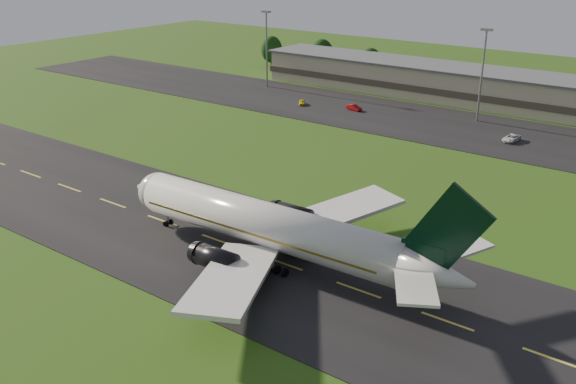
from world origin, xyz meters
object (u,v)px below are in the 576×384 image
Objects in this scene: light_mast_west at (267,40)px; service_vehicle_b at (354,107)px; airliner at (272,227)px; light_mast_centre at (483,64)px; service_vehicle_c at (511,138)px; terminal at (510,92)px; service_vehicle_a at (302,102)px.

light_mast_west reaches higher than service_vehicle_b.
light_mast_centre is at bearing 91.27° from airliner.
airliner reaches higher than service_vehicle_c.
light_mast_west reaches higher than airliner.
light_mast_west reaches higher than service_vehicle_c.
light_mast_centre reaches higher than airliner.
light_mast_centre is 30.71m from service_vehicle_b.
terminal reaches higher than service_vehicle_a.
light_mast_west is 1.00× the size of light_mast_centre.
airliner is 81.85m from service_vehicle_a.
light_mast_west is (-61.40, -16.18, 8.75)m from terminal.
terminal is at bearing 14.76° from light_mast_west.
terminal reaches higher than service_vehicle_b.
service_vehicle_a is at bearing -164.32° from light_mast_centre.
light_mast_west is (-64.19, 79.97, 8.08)m from airliner.
service_vehicle_a is (-40.12, -11.26, -12.05)m from light_mast_centre.
airliner is 2.52× the size of light_mast_west.
airliner reaches higher than terminal.
light_mast_centre is 43.38m from service_vehicle_a.
terminal is at bearing -1.72° from service_vehicle_a.
light_mast_centre is 19.84m from service_vehicle_c.
service_vehicle_c is (7.26, 69.03, -3.88)m from airliner.
service_vehicle_a is 51.57m from service_vehicle_c.
service_vehicle_b is at bearing -139.26° from terminal.
light_mast_west is 5.94× the size of service_vehicle_a.
light_mast_centre is 4.13× the size of service_vehicle_c.
terminal is 37.67m from service_vehicle_b.
terminal reaches higher than service_vehicle_c.
airliner is 10.41× the size of service_vehicle_c.
service_vehicle_b is at bearing 111.82° from airliner.
airliner reaches higher than service_vehicle_a.
terminal is 7.13× the size of light_mast_centre.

